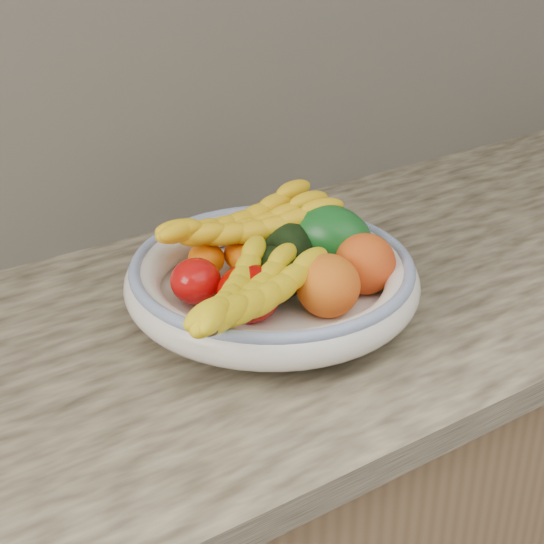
{
  "coord_description": "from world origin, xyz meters",
  "views": [
    {
      "loc": [
        -0.53,
        0.85,
        1.47
      ],
      "look_at": [
        0.0,
        1.66,
        0.96
      ],
      "focal_mm": 55.0,
      "sensor_mm": 36.0,
      "label": 1
    }
  ],
  "objects_px": {
    "fruit_bowl": "(272,280)",
    "banana_bunch_front": "(249,299)",
    "green_mango": "(328,237)",
    "banana_bunch_back": "(246,230)"
  },
  "relations": [
    {
      "from": "green_mango",
      "to": "banana_bunch_front",
      "type": "relative_size",
      "value": 0.45
    },
    {
      "from": "fruit_bowl",
      "to": "banana_bunch_front",
      "type": "height_order",
      "value": "banana_bunch_front"
    },
    {
      "from": "fruit_bowl",
      "to": "banana_bunch_front",
      "type": "distance_m",
      "value": 0.12
    },
    {
      "from": "fruit_bowl",
      "to": "green_mango",
      "type": "xyz_separation_m",
      "value": [
        0.11,
        0.02,
        0.03
      ]
    },
    {
      "from": "banana_bunch_back",
      "to": "banana_bunch_front",
      "type": "height_order",
      "value": "banana_bunch_back"
    },
    {
      "from": "green_mango",
      "to": "banana_bunch_front",
      "type": "distance_m",
      "value": 0.21
    },
    {
      "from": "fruit_bowl",
      "to": "green_mango",
      "type": "height_order",
      "value": "green_mango"
    },
    {
      "from": "fruit_bowl",
      "to": "banana_bunch_front",
      "type": "relative_size",
      "value": 1.37
    },
    {
      "from": "green_mango",
      "to": "banana_bunch_front",
      "type": "height_order",
      "value": "green_mango"
    },
    {
      "from": "fruit_bowl",
      "to": "banana_bunch_back",
      "type": "relative_size",
      "value": 1.39
    }
  ]
}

